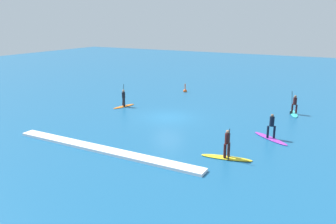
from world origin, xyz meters
TOP-DOWN VIEW (x-y plane):
  - ground_plane at (0.00, 0.00)m, footprint 120.00×120.00m
  - surfer_on_teal_board at (9.49, 6.43)m, footprint 1.30×2.72m
  - surfer_on_orange_board at (-5.67, 1.29)m, footprint 1.18×2.61m
  - surfer_on_yellow_board at (7.49, -6.19)m, footprint 3.22×1.19m
  - surfer_on_purple_board at (9.10, -1.29)m, footprint 3.00×2.34m
  - marker_buoy at (-3.43, 10.51)m, footprint 0.44×0.44m
  - wave_crest at (0.00, -8.89)m, footprint 14.35×0.90m

SIDE VIEW (x-z plane):
  - ground_plane at x=0.00m, z-range 0.00..0.00m
  - wave_crest at x=0.00m, z-range 0.00..0.18m
  - marker_buoy at x=-3.43m, z-range -0.39..0.70m
  - surfer_on_yellow_board at x=7.49m, z-range -0.58..1.47m
  - surfer_on_teal_board at x=9.49m, z-range -0.60..1.54m
  - surfer_on_purple_board at x=9.10m, z-range -0.45..1.41m
  - surfer_on_orange_board at x=-5.67m, z-range -0.59..1.65m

